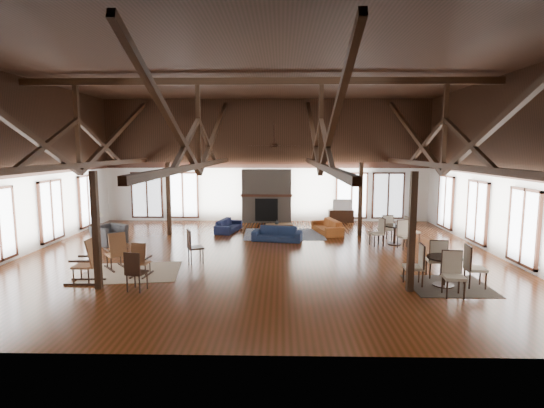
{
  "coord_description": "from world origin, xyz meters",
  "views": [
    {
      "loc": [
        0.72,
        -14.01,
        3.6
      ],
      "look_at": [
        0.39,
        1.0,
        1.64
      ],
      "focal_mm": 28.0,
      "sensor_mm": 36.0,
      "label": 1
    }
  ],
  "objects_px": {
    "sofa_orange": "(327,226)",
    "tv_console": "(341,216)",
    "coffee_table": "(279,225)",
    "cafe_table_far": "(395,231)",
    "sofa_navy_front": "(277,234)",
    "cafe_table_near": "(444,266)",
    "sofa_navy_left": "(229,225)",
    "armchair": "(109,235)"
  },
  "relations": [
    {
      "from": "sofa_orange",
      "to": "tv_console",
      "type": "xyz_separation_m",
      "value": [
        0.99,
        2.83,
        0.01
      ]
    },
    {
      "from": "coffee_table",
      "to": "tv_console",
      "type": "height_order",
      "value": "tv_console"
    },
    {
      "from": "coffee_table",
      "to": "cafe_table_far",
      "type": "xyz_separation_m",
      "value": [
        4.36,
        -1.98,
        0.15
      ]
    },
    {
      "from": "sofa_navy_front",
      "to": "cafe_table_far",
      "type": "distance_m",
      "value": 4.49
    },
    {
      "from": "cafe_table_near",
      "to": "tv_console",
      "type": "distance_m",
      "value": 9.94
    },
    {
      "from": "coffee_table",
      "to": "tv_console",
      "type": "xyz_separation_m",
      "value": [
        3.03,
        2.97,
        -0.06
      ]
    },
    {
      "from": "sofa_navy_left",
      "to": "tv_console",
      "type": "distance_m",
      "value": 5.84
    },
    {
      "from": "coffee_table",
      "to": "armchair",
      "type": "distance_m",
      "value": 6.81
    },
    {
      "from": "coffee_table",
      "to": "tv_console",
      "type": "distance_m",
      "value": 4.25
    },
    {
      "from": "sofa_orange",
      "to": "armchair",
      "type": "height_order",
      "value": "armchair"
    },
    {
      "from": "armchair",
      "to": "cafe_table_near",
      "type": "bearing_deg",
      "value": -85.93
    },
    {
      "from": "cafe_table_near",
      "to": "coffee_table",
      "type": "bearing_deg",
      "value": 122.42
    },
    {
      "from": "sofa_orange",
      "to": "coffee_table",
      "type": "xyz_separation_m",
      "value": [
        -2.04,
        -0.14,
        0.07
      ]
    },
    {
      "from": "armchair",
      "to": "tv_console",
      "type": "height_order",
      "value": "armchair"
    },
    {
      "from": "cafe_table_far",
      "to": "sofa_navy_front",
      "type": "bearing_deg",
      "value": 173.07
    },
    {
      "from": "coffee_table",
      "to": "armchair",
      "type": "relative_size",
      "value": 1.08
    },
    {
      "from": "sofa_navy_left",
      "to": "cafe_table_far",
      "type": "distance_m",
      "value": 7.03
    },
    {
      "from": "sofa_navy_front",
      "to": "sofa_orange",
      "type": "distance_m",
      "value": 2.65
    },
    {
      "from": "cafe_table_near",
      "to": "cafe_table_far",
      "type": "height_order",
      "value": "cafe_table_near"
    },
    {
      "from": "cafe_table_near",
      "to": "tv_console",
      "type": "relative_size",
      "value": 1.77
    },
    {
      "from": "armchair",
      "to": "cafe_table_near",
      "type": "distance_m",
      "value": 11.81
    },
    {
      "from": "sofa_orange",
      "to": "cafe_table_near",
      "type": "height_order",
      "value": "cafe_table_near"
    },
    {
      "from": "sofa_orange",
      "to": "armchair",
      "type": "distance_m",
      "value": 8.81
    },
    {
      "from": "sofa_orange",
      "to": "coffee_table",
      "type": "height_order",
      "value": "sofa_orange"
    },
    {
      "from": "sofa_navy_left",
      "to": "tv_console",
      "type": "height_order",
      "value": "tv_console"
    },
    {
      "from": "coffee_table",
      "to": "armchair",
      "type": "xyz_separation_m",
      "value": [
        -6.46,
        -2.16,
        -0.0
      ]
    },
    {
      "from": "cafe_table_far",
      "to": "sofa_orange",
      "type": "bearing_deg",
      "value": 137.55
    },
    {
      "from": "armchair",
      "to": "tv_console",
      "type": "relative_size",
      "value": 0.92
    },
    {
      "from": "coffee_table",
      "to": "tv_console",
      "type": "bearing_deg",
      "value": 28.77
    },
    {
      "from": "sofa_navy_front",
      "to": "armchair",
      "type": "relative_size",
      "value": 1.75
    },
    {
      "from": "sofa_navy_left",
      "to": "armchair",
      "type": "distance_m",
      "value": 4.96
    },
    {
      "from": "sofa_orange",
      "to": "coffee_table",
      "type": "bearing_deg",
      "value": -99.92
    },
    {
      "from": "sofa_navy_front",
      "to": "tv_console",
      "type": "relative_size",
      "value": 1.6
    },
    {
      "from": "armchair",
      "to": "cafe_table_near",
      "type": "relative_size",
      "value": 0.52
    },
    {
      "from": "tv_console",
      "to": "sofa_navy_front",
      "type": "bearing_deg",
      "value": -125.26
    },
    {
      "from": "sofa_navy_left",
      "to": "sofa_orange",
      "type": "distance_m",
      "value": 4.29
    },
    {
      "from": "sofa_navy_front",
      "to": "cafe_table_far",
      "type": "xyz_separation_m",
      "value": [
        4.45,
        -0.54,
        0.23
      ]
    },
    {
      "from": "sofa_navy_left",
      "to": "coffee_table",
      "type": "bearing_deg",
      "value": -88.8
    },
    {
      "from": "sofa_navy_left",
      "to": "coffee_table",
      "type": "relative_size",
      "value": 1.52
    },
    {
      "from": "coffee_table",
      "to": "sofa_navy_left",
      "type": "bearing_deg",
      "value": 153.11
    },
    {
      "from": "sofa_navy_front",
      "to": "armchair",
      "type": "distance_m",
      "value": 6.41
    },
    {
      "from": "sofa_navy_front",
      "to": "sofa_orange",
      "type": "xyz_separation_m",
      "value": [
        2.13,
        1.58,
        0.01
      ]
    }
  ]
}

